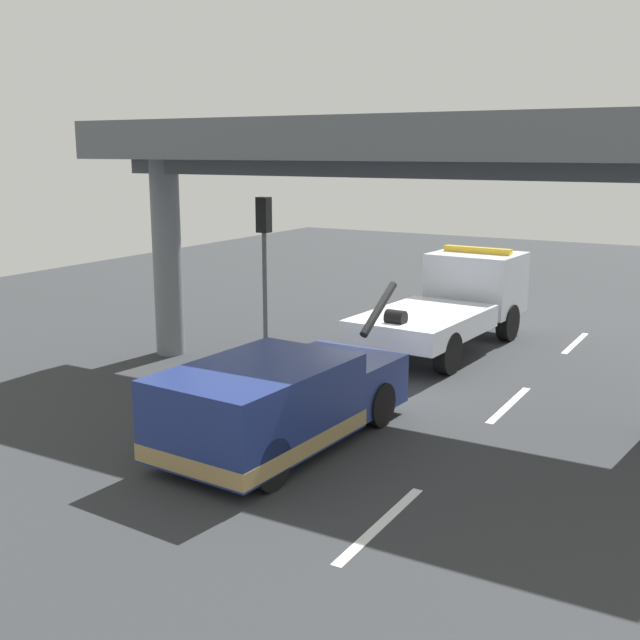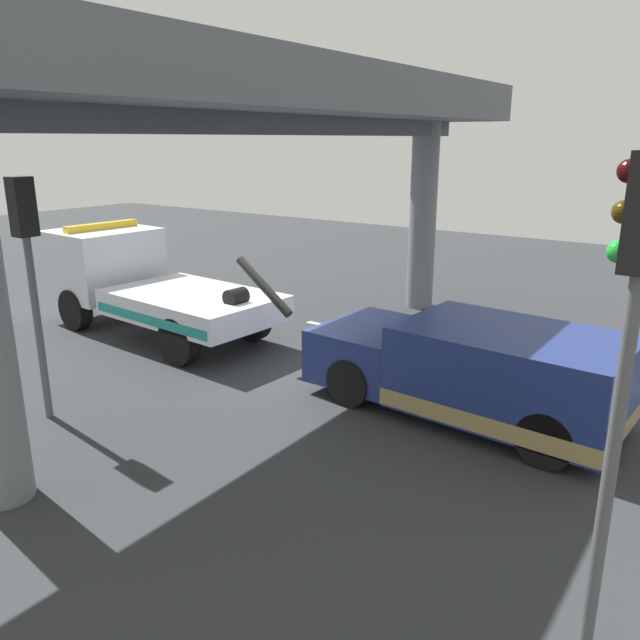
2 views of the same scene
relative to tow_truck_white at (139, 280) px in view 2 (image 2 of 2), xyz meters
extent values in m
cube|color=#2D3033|center=(-4.24, 0.05, -1.25)|extent=(60.00, 40.00, 0.10)
cube|color=silver|center=(-10.24, -2.80, -1.20)|extent=(2.60, 0.16, 0.01)
cube|color=silver|center=(-4.24, -2.80, -1.20)|extent=(2.60, 0.16, 0.01)
cube|color=silver|center=(1.76, -2.80, -1.20)|extent=(2.60, 0.16, 0.01)
cube|color=silver|center=(-1.93, 0.11, -0.28)|extent=(3.98, 2.63, 0.55)
cube|color=silver|center=(1.40, -0.09, 0.27)|extent=(2.18, 2.42, 1.65)
cube|color=black|center=(2.01, -0.12, 0.64)|extent=(0.19, 2.21, 0.66)
cube|color=teal|center=(-1.85, 1.32, -0.36)|extent=(3.64, 0.24, 0.20)
cylinder|color=black|center=(-4.11, 0.25, 0.46)|extent=(1.42, 0.26, 1.07)
cylinder|color=black|center=(-3.31, 0.20, 0.12)|extent=(0.39, 0.47, 0.36)
cube|color=yellow|center=(1.40, -0.09, 1.18)|extent=(0.36, 1.93, 0.16)
cylinder|color=black|center=(1.26, 0.96, -0.70)|extent=(1.02, 0.38, 1.00)
cylinder|color=black|center=(1.13, -1.11, -0.70)|extent=(1.02, 0.38, 1.00)
cylinder|color=black|center=(-2.63, 1.20, -0.70)|extent=(1.02, 0.38, 1.00)
cylinder|color=black|center=(-2.75, -0.88, -0.70)|extent=(1.02, 0.38, 1.00)
cube|color=navy|center=(-9.06, 0.08, -0.30)|extent=(3.58, 2.40, 1.35)
cube|color=navy|center=(-6.48, -0.07, -0.50)|extent=(1.85, 2.21, 0.95)
cube|color=black|center=(-7.32, -0.02, 0.00)|extent=(0.18, 1.94, 0.59)
cube|color=#9E8451|center=(-9.06, 0.08, -0.79)|extent=(3.60, 2.42, 0.28)
cylinder|color=black|center=(-6.57, 0.90, -0.78)|extent=(0.86, 0.33, 0.84)
cylinder|color=black|center=(-6.68, -1.02, -0.78)|extent=(0.86, 0.33, 0.84)
cylinder|color=black|center=(-9.96, 1.10, -0.78)|extent=(0.86, 0.33, 0.84)
cylinder|color=black|center=(-10.07, -0.82, -0.78)|extent=(0.86, 0.33, 0.84)
cylinder|color=slate|center=(-4.51, -5.83, 1.24)|extent=(0.71, 0.71, 4.88)
cube|color=#5B5F63|center=(-4.51, 0.05, 4.10)|extent=(3.60, 13.75, 0.84)
cube|color=#4A4E52|center=(-4.51, 0.05, 3.50)|extent=(0.50, 13.35, 0.36)
cylinder|color=#515456|center=(-11.24, 4.20, 0.54)|extent=(0.12, 0.12, 3.48)
sphere|color=#360605|center=(-11.08, 4.20, 3.03)|extent=(0.18, 0.18, 0.18)
sphere|color=#3A2D06|center=(-11.08, 4.20, 2.73)|extent=(0.18, 0.18, 0.18)
sphere|color=green|center=(-11.08, 4.20, 2.43)|extent=(0.18, 0.18, 0.18)
cylinder|color=#515456|center=(-2.74, 4.20, 0.31)|extent=(0.12, 0.12, 3.01)
cube|color=black|center=(-2.74, 4.20, 2.26)|extent=(0.28, 0.32, 0.90)
sphere|color=#360605|center=(-2.58, 4.20, 2.56)|extent=(0.18, 0.18, 0.18)
sphere|color=#3A2D06|center=(-2.58, 4.20, 2.26)|extent=(0.18, 0.18, 0.18)
sphere|color=green|center=(-2.58, 4.20, 1.96)|extent=(0.18, 0.18, 0.18)
camera|label=1|loc=(-19.27, -7.06, 3.88)|focal=43.74mm
camera|label=2|loc=(-11.95, 9.37, 3.25)|focal=35.05mm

